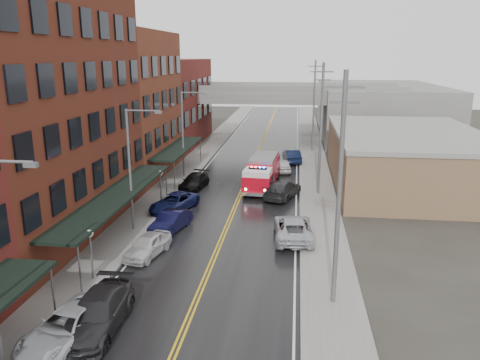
{
  "coord_description": "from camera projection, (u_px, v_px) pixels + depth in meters",
  "views": [
    {
      "loc": [
        5.01,
        -7.43,
        12.67
      ],
      "look_at": [
        0.68,
        28.22,
        3.0
      ],
      "focal_mm": 35.0,
      "sensor_mm": 36.0,
      "label": 1
    }
  ],
  "objects": [
    {
      "name": "road",
      "position": [
        235.0,
        208.0,
        39.75
      ],
      "size": [
        11.0,
        160.0,
        0.02
      ],
      "primitive_type": "cube",
      "color": "black",
      "rests_on": "ground"
    },
    {
      "name": "sidewalk_left",
      "position": [
        151.0,
        204.0,
        40.59
      ],
      "size": [
        3.0,
        160.0,
        0.15
      ],
      "primitive_type": "cube",
      "color": "slate",
      "rests_on": "ground"
    },
    {
      "name": "sidewalk_right",
      "position": [
        321.0,
        211.0,
        38.89
      ],
      "size": [
        3.0,
        160.0,
        0.15
      ],
      "primitive_type": "cube",
      "color": "slate",
      "rests_on": "ground"
    },
    {
      "name": "curb_left",
      "position": [
        170.0,
        205.0,
        40.39
      ],
      "size": [
        0.3,
        160.0,
        0.15
      ],
      "primitive_type": "cube",
      "color": "gray",
      "rests_on": "ground"
    },
    {
      "name": "curb_right",
      "position": [
        301.0,
        210.0,
        39.08
      ],
      "size": [
        0.3,
        160.0,
        0.15
      ],
      "primitive_type": "cube",
      "color": "gray",
      "rests_on": "ground"
    },
    {
      "name": "brick_building_b",
      "position": [
        30.0,
        109.0,
        32.25
      ],
      "size": [
        9.0,
        20.0,
        18.0
      ],
      "primitive_type": "cube",
      "color": "#5B2518",
      "rests_on": "ground"
    },
    {
      "name": "brick_building_c",
      "position": [
        123.0,
        105.0,
        49.42
      ],
      "size": [
        9.0,
        15.0,
        15.0
      ],
      "primitive_type": "cube",
      "color": "brown",
      "rests_on": "ground"
    },
    {
      "name": "brick_building_far",
      "position": [
        168.0,
        103.0,
        66.58
      ],
      "size": [
        9.0,
        20.0,
        12.0
      ],
      "primitive_type": "cube",
      "color": "maroon",
      "rests_on": "ground"
    },
    {
      "name": "tan_building",
      "position": [
        406.0,
        159.0,
        46.83
      ],
      "size": [
        14.0,
        22.0,
        5.0
      ],
      "primitive_type": "cube",
      "color": "brown",
      "rests_on": "ground"
    },
    {
      "name": "right_far_block",
      "position": [
        378.0,
        110.0,
        74.96
      ],
      "size": [
        18.0,
        30.0,
        8.0
      ],
      "primitive_type": "cube",
      "color": "slate",
      "rests_on": "ground"
    },
    {
      "name": "awning_1",
      "position": [
        117.0,
        195.0,
        33.14
      ],
      "size": [
        2.6,
        18.0,
        3.09
      ],
      "color": "black",
      "rests_on": "ground"
    },
    {
      "name": "awning_2",
      "position": [
        178.0,
        148.0,
        49.92
      ],
      "size": [
        2.6,
        13.0,
        3.09
      ],
      "color": "black",
      "rests_on": "ground"
    },
    {
      "name": "globe_lamp_1",
      "position": [
        90.0,
        243.0,
        26.48
      ],
      "size": [
        0.44,
        0.44,
        3.12
      ],
      "color": "#59595B",
      "rests_on": "ground"
    },
    {
      "name": "globe_lamp_2",
      "position": [
        160.0,
        180.0,
        39.9
      ],
      "size": [
        0.44,
        0.44,
        3.12
      ],
      "color": "#59595B",
      "rests_on": "ground"
    },
    {
      "name": "street_lamp_1",
      "position": [
        133.0,
        163.0,
        33.42
      ],
      "size": [
        2.64,
        0.22,
        9.0
      ],
      "color": "#59595B",
      "rests_on": "ground"
    },
    {
      "name": "street_lamp_2",
      "position": [
        185.0,
        129.0,
        48.76
      ],
      "size": [
        2.64,
        0.22,
        9.0
      ],
      "color": "#59595B",
      "rests_on": "ground"
    },
    {
      "name": "utility_pole_0",
      "position": [
        339.0,
        189.0,
        22.9
      ],
      "size": [
        1.8,
        0.24,
        12.0
      ],
      "color": "#59595B",
      "rests_on": "ground"
    },
    {
      "name": "utility_pole_1",
      "position": [
        321.0,
        127.0,
        42.07
      ],
      "size": [
        1.8,
        0.24,
        12.0
      ],
      "color": "#59595B",
      "rests_on": "ground"
    },
    {
      "name": "utility_pole_2",
      "position": [
        314.0,
        105.0,
        61.24
      ],
      "size": [
        1.8,
        0.24,
        12.0
      ],
      "color": "#59595B",
      "rests_on": "ground"
    },
    {
      "name": "overpass",
      "position": [
        263.0,
        101.0,
        68.87
      ],
      "size": [
        40.0,
        10.0,
        7.5
      ],
      "color": "slate",
      "rests_on": "ground"
    },
    {
      "name": "fire_truck",
      "position": [
        262.0,
        172.0,
        45.38
      ],
      "size": [
        3.75,
        8.3,
        2.97
      ],
      "rotation": [
        0.0,
        0.0,
        -0.07
      ],
      "color": "#B9081A",
      "rests_on": "ground"
    },
    {
      "name": "parked_car_left_2",
      "position": [
        68.0,
        327.0,
        21.16
      ],
      "size": [
        3.4,
        5.71,
        1.49
      ],
      "primitive_type": "imported",
      "rotation": [
        0.0,
        0.0,
        -0.18
      ],
      "color": "#B2B6BA",
      "rests_on": "ground"
    },
    {
      "name": "parked_car_left_3",
      "position": [
        97.0,
        313.0,
        22.09
      ],
      "size": [
        2.49,
        5.82,
        1.67
      ],
      "primitive_type": "imported",
      "rotation": [
        0.0,
        0.0,
        0.03
      ],
      "color": "black",
      "rests_on": "ground"
    },
    {
      "name": "parked_car_left_4",
      "position": [
        148.0,
        245.0,
        30.26
      ],
      "size": [
        2.56,
        4.47,
        1.43
      ],
      "primitive_type": "imported",
      "rotation": [
        0.0,
        0.0,
        -0.22
      ],
      "color": "silver",
      "rests_on": "ground"
    },
    {
      "name": "parked_car_left_5",
      "position": [
        171.0,
        222.0,
        34.49
      ],
      "size": [
        2.54,
        4.68,
        1.46
      ],
      "primitive_type": "imported",
      "rotation": [
        0.0,
        0.0,
        -0.24
      ],
      "color": "black",
      "rests_on": "ground"
    },
    {
      "name": "parked_car_left_6",
      "position": [
        174.0,
        203.0,
        38.99
      ],
      "size": [
        3.83,
        5.61,
        1.43
      ],
      "primitive_type": "imported",
      "rotation": [
        0.0,
        0.0,
        -0.31
      ],
      "color": "#121845",
      "rests_on": "ground"
    },
    {
      "name": "parked_car_left_7",
      "position": [
        194.0,
        181.0,
        45.55
      ],
      "size": [
        2.55,
        5.02,
        1.4
      ],
      "primitive_type": "imported",
      "rotation": [
        0.0,
        0.0,
        -0.13
      ],
      "color": "black",
      "rests_on": "ground"
    },
    {
      "name": "parked_car_right_0",
      "position": [
        293.0,
        228.0,
        33.02
      ],
      "size": [
        3.07,
        5.9,
        1.59
      ],
      "primitive_type": "imported",
      "rotation": [
        0.0,
        0.0,
        3.22
      ],
      "color": "#B0B2B8",
      "rests_on": "ground"
    },
    {
      "name": "parked_car_right_1",
      "position": [
        282.0,
        189.0,
        42.58
      ],
      "size": [
        3.81,
        5.88,
        1.59
      ],
      "primitive_type": "imported",
      "rotation": [
        0.0,
        0.0,
        2.83
      ],
      "color": "#29292C",
      "rests_on": "ground"
    },
    {
      "name": "parked_car_right_2",
      "position": [
        282.0,
        165.0,
        52.05
      ],
      "size": [
        2.27,
        4.45,
        1.45
      ],
      "primitive_type": "imported",
      "rotation": [
        0.0,
        0.0,
        3.28
      ],
      "color": "silver",
      "rests_on": "ground"
    },
    {
      "name": "parked_car_right_3",
      "position": [
        292.0,
        156.0,
        56.48
      ],
      "size": [
        2.49,
        5.06,
        1.6
      ],
      "primitive_type": "imported",
      "rotation": [
        0.0,
        0.0,
        3.31
      ],
      "color": "black",
      "rests_on": "ground"
    }
  ]
}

